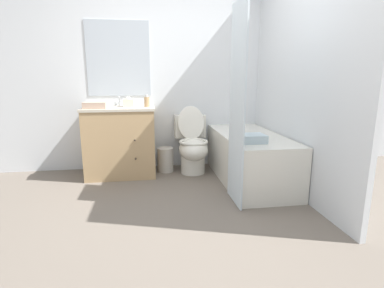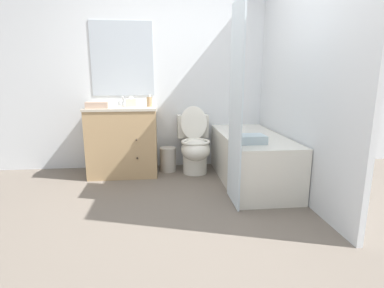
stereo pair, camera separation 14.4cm
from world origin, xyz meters
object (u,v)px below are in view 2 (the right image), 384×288
Objects in this scene: toilet at (195,146)px; wastebasket at (168,159)px; bathtub at (251,158)px; sink_faucet at (124,102)px; vanity_cabinet at (123,140)px; bath_towel_folded at (251,139)px; tissue_box at (131,102)px; hand_towel_folded at (98,105)px; soap_dispenser at (149,101)px.

toilet is 0.40m from wastebasket.
bathtub is (0.61, -0.43, -0.06)m from toilet.
sink_faucet is 0.94m from wastebasket.
vanity_cabinet is 1.66m from bath_towel_folded.
bathtub is at bearing 72.22° from bath_towel_folded.
toilet is (0.90, -0.25, -0.54)m from sink_faucet.
sink_faucet reaches higher than vanity_cabinet.
sink_faucet is at bearing 162.88° from wastebasket.
tissue_box is 0.54× the size of bath_towel_folded.
vanity_cabinet is at bearing -176.61° from wastebasket.
vanity_cabinet is at bearing -157.20° from tissue_box.
toilet is 1.28m from hand_towel_folded.
toilet is 5.71× the size of soap_dispenser.
bathtub is 1.90m from hand_towel_folded.
vanity_cabinet is 0.48m from tissue_box.
tissue_box is 0.42m from hand_towel_folded.
toilet reaches higher than bath_towel_folded.
toilet is at bearing 118.93° from bath_towel_folded.
hand_towel_folded is at bearing 155.24° from bath_towel_folded.
hand_towel_folded reaches higher than wastebasket.
bathtub is at bearing -10.44° from hand_towel_folded.
sink_faucet is 0.53× the size of bath_towel_folded.
bath_towel_folded reaches higher than bathtub.
wastebasket is at bearing 12.99° from hand_towel_folded.
vanity_cabinet reaches higher than bathtub.
wastebasket is 1.22× the size of hand_towel_folded.
soap_dispenser reaches higher than bathtub.
soap_dispenser is at bearing -16.99° from tissue_box.
hand_towel_folded is (-0.60, -0.13, -0.03)m from soap_dispenser.
hand_towel_folded is 0.96× the size of bath_towel_folded.
sink_faucet is 0.41m from soap_dispenser.
hand_towel_folded reaches higher than toilet.
hand_towel_folded is at bearing -167.34° from soap_dispenser.
vanity_cabinet is at bearing 31.06° from hand_towel_folded.
bath_towel_folded reaches higher than wastebasket.
sink_faucet is at bearing 126.09° from tissue_box.
soap_dispenser reaches higher than vanity_cabinet.
soap_dispenser reaches higher than wastebasket.
bath_towel_folded is (0.47, -0.86, 0.26)m from toilet.
bathtub is at bearing -28.29° from wastebasket.
hand_towel_folded is at bearing 169.56° from bathtub.
toilet is 0.75m from bathtub.
tissue_box is 0.57× the size of hand_towel_folded.
sink_faucet is 1.08m from toilet.
toilet is at bearing 5.18° from hand_towel_folded.
tissue_box reaches higher than vanity_cabinet.
soap_dispenser reaches higher than sink_faucet.
hand_towel_folded is 1.82m from bath_towel_folded.
bath_towel_folded is (0.82, -0.94, 0.45)m from wastebasket.
toilet is 0.80m from soap_dispenser.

